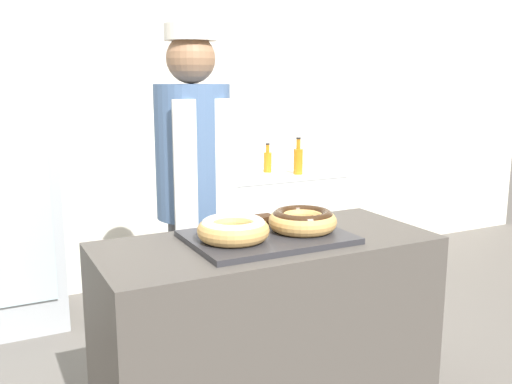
{
  "coord_description": "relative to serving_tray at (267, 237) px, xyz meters",
  "views": [
    {
      "loc": [
        -1.04,
        -1.96,
        1.53
      ],
      "look_at": [
        0.0,
        0.1,
        1.07
      ],
      "focal_mm": 40.0,
      "sensor_mm": 36.0,
      "label": 1
    }
  ],
  "objects": [
    {
      "name": "baker_person",
      "position": [
        -0.08,
        0.62,
        0.05
      ],
      "size": [
        0.36,
        0.36,
        1.78
      ],
      "color": "#4C4C51",
      "rests_on": "ground_plane"
    },
    {
      "name": "serving_tray",
      "position": [
        0.0,
        0.0,
        0.0
      ],
      "size": [
        0.63,
        0.45,
        0.02
      ],
      "color": "#2D2D33",
      "rests_on": "display_counter"
    },
    {
      "name": "brownie_back_left",
      "position": [
        -0.08,
        0.18,
        0.03
      ],
      "size": [
        0.07,
        0.07,
        0.03
      ],
      "color": "#382111",
      "rests_on": "serving_tray"
    },
    {
      "name": "bottle_orange",
      "position": [
        0.98,
        1.84,
        0.01
      ],
      "size": [
        0.06,
        0.06,
        0.22
      ],
      "color": "orange",
      "rests_on": "chest_freezer"
    },
    {
      "name": "donut_light_glaze",
      "position": [
        -0.16,
        -0.02,
        0.06
      ],
      "size": [
        0.28,
        0.28,
        0.09
      ],
      "color": "tan",
      "rests_on": "serving_tray"
    },
    {
      "name": "display_counter",
      "position": [
        0.0,
        0.0,
        -0.46
      ],
      "size": [
        1.37,
        0.6,
        0.89
      ],
      "color": "#4C4742",
      "rests_on": "ground_plane"
    },
    {
      "name": "bottle_orange_b",
      "position": [
        1.14,
        1.65,
        0.03
      ],
      "size": [
        0.07,
        0.07,
        0.27
      ],
      "color": "orange",
      "rests_on": "chest_freezer"
    },
    {
      "name": "brownie_back_right",
      "position": [
        0.08,
        0.18,
        0.03
      ],
      "size": [
        0.07,
        0.07,
        0.03
      ],
      "color": "#382111",
      "rests_on": "serving_tray"
    },
    {
      "name": "chest_freezer",
      "position": [
        0.95,
        1.77,
        -0.48
      ],
      "size": [
        1.0,
        0.6,
        0.83
      ],
      "color": "white",
      "rests_on": "ground_plane"
    },
    {
      "name": "bottle_green",
      "position": [
        0.55,
        1.66,
        0.01
      ],
      "size": [
        0.06,
        0.06,
        0.21
      ],
      "color": "#2D8C38",
      "rests_on": "chest_freezer"
    },
    {
      "name": "donut_chocolate_glaze",
      "position": [
        0.16,
        -0.02,
        0.06
      ],
      "size": [
        0.28,
        0.28,
        0.09
      ],
      "color": "tan",
      "rests_on": "serving_tray"
    },
    {
      "name": "wall_back",
      "position": [
        0.0,
        2.13,
        0.45
      ],
      "size": [
        8.0,
        0.06,
        2.7
      ],
      "color": "silver",
      "rests_on": "ground_plane"
    }
  ]
}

